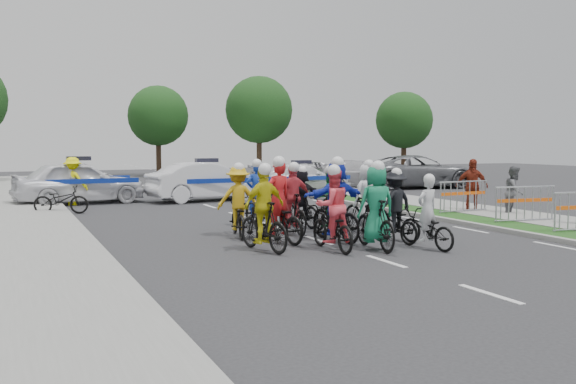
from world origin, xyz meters
name	(u,v)px	position (x,y,z in m)	size (l,w,h in m)	color
ground	(386,262)	(0.00, 0.00, 0.00)	(90.00, 90.00, 0.00)	#28282B
curb_right	(440,219)	(5.10, 5.00, 0.06)	(0.20, 60.00, 0.12)	gray
grass_strip	(458,218)	(5.80, 5.00, 0.06)	(1.20, 60.00, 0.11)	#174416
sidewalk_right	(504,215)	(7.60, 5.00, 0.07)	(2.40, 60.00, 0.13)	gray
sidewalk_left	(26,243)	(-6.50, 5.00, 0.07)	(3.00, 60.00, 0.13)	gray
rider_0	(426,224)	(1.66, 0.96, 0.56)	(0.83, 1.72, 1.69)	black
rider_1	(376,215)	(0.56, 1.31, 0.77)	(0.88, 1.93, 1.98)	black
rider_2	(332,219)	(-0.36, 1.61, 0.70)	(0.80, 1.87, 1.90)	black
rider_3	(264,217)	(-1.77, 2.13, 0.74)	(1.03, 1.91, 1.94)	black
rider_4	(394,212)	(1.74, 2.36, 0.69)	(1.07, 1.81, 1.76)	black
rider_5	(336,206)	(0.32, 2.72, 0.85)	(1.67, 1.99, 2.04)	black
rider_6	(278,214)	(-1.00, 3.17, 0.68)	(1.08, 2.11, 2.06)	black
rider_7	(367,204)	(1.77, 3.69, 0.75)	(0.88, 1.89, 1.93)	black
rider_8	(328,208)	(0.78, 3.99, 0.67)	(0.77, 1.78, 1.79)	black
rider_9	(293,206)	(-0.13, 4.24, 0.72)	(0.95, 1.79, 1.87)	black
rider_10	(238,208)	(-1.58, 4.38, 0.73)	(1.13, 1.93, 1.87)	black
rider_11	(301,201)	(0.64, 5.38, 0.73)	(1.42, 1.69, 1.72)	black
rider_12	(256,204)	(-0.48, 5.96, 0.63)	(0.74, 1.90, 1.91)	black
police_car_0	(79,182)	(-4.29, 15.05, 0.83)	(1.97, 4.89, 1.67)	silver
police_car_1	(207,181)	(0.57, 14.23, 0.78)	(1.65, 4.74, 1.56)	silver
police_car_2	(301,178)	(5.65, 16.05, 0.69)	(1.93, 4.75, 1.38)	silver
civilian_sedan	(358,174)	(9.64, 17.69, 0.72)	(2.03, 4.99, 1.45)	#B1B1B6
civilian_suv	(418,172)	(12.66, 16.83, 0.85)	(2.81, 6.09, 1.69)	slate
spectator_1	(514,191)	(7.99, 4.97, 0.81)	(0.78, 0.61, 1.61)	#595A5F
spectator_2	(472,186)	(7.35, 6.26, 0.91)	(1.07, 0.44, 1.82)	maroon
marshal_hiviz	(73,181)	(-4.58, 14.45, 0.91)	(1.17, 0.67, 1.81)	#FAF50D
barrier_1	(525,206)	(6.70, 3.19, 0.56)	(2.00, 0.50, 1.12)	#A5A8AD
barrier_2	(463,198)	(6.70, 5.88, 0.56)	(2.00, 0.50, 1.12)	#A5A8AD
cone_0	(371,202)	(4.45, 7.90, 0.34)	(0.40, 0.40, 0.70)	#F24C0C
cone_1	(365,190)	(7.04, 12.67, 0.34)	(0.40, 0.40, 0.70)	#F24C0C
parked_bike	(61,200)	(-5.23, 11.63, 0.47)	(0.62, 1.77, 0.93)	black
tree_1	(259,110)	(9.00, 30.00, 4.54)	(4.55, 4.55, 6.82)	#382619
tree_2	(404,120)	(18.00, 26.00, 3.83)	(3.85, 3.85, 5.77)	#382619
tree_4	(158,116)	(3.00, 34.00, 4.19)	(4.20, 4.20, 6.30)	#382619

